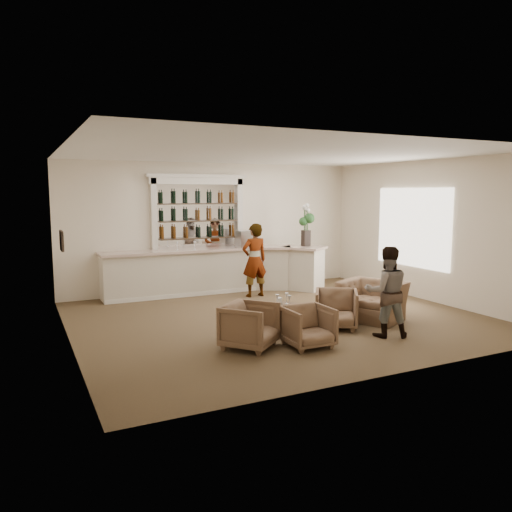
{
  "coord_description": "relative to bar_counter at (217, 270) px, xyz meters",
  "views": [
    {
      "loc": [
        -4.74,
        -8.74,
        2.55
      ],
      "look_at": [
        -0.07,
        0.9,
        1.18
      ],
      "focal_mm": 35.0,
      "sensor_mm": 36.0,
      "label": 1
    }
  ],
  "objects": [
    {
      "name": "wine_glass_bar_left",
      "position": [
        -1.02,
        0.05,
        0.67
      ],
      "size": [
        0.07,
        0.07,
        0.21
      ],
      "primitive_type": null,
      "color": "white",
      "rests_on": "bar_counter"
    },
    {
      "name": "bar_counter",
      "position": [
        0.0,
        0.0,
        0.0
      ],
      "size": [
        5.72,
        1.8,
        1.14
      ],
      "color": "beige",
      "rests_on": "ground"
    },
    {
      "name": "armchair_center",
      "position": [
        -0.3,
        -4.88,
        -0.23
      ],
      "size": [
        0.74,
        0.76,
        0.68
      ],
      "primitive_type": "imported",
      "rotation": [
        0.0,
        0.0,
        -0.01
      ],
      "color": "brown",
      "rests_on": "ground"
    },
    {
      "name": "wine_glass_tbl_a",
      "position": [
        -0.36,
        -3.92,
        0.03
      ],
      "size": [
        0.07,
        0.07,
        0.21
      ],
      "primitive_type": null,
      "color": "white",
      "rests_on": "cocktail_table"
    },
    {
      "name": "armchair_far",
      "position": [
        1.82,
        -3.91,
        -0.19
      ],
      "size": [
        1.47,
        1.53,
        0.77
      ],
      "primitive_type": "imported",
      "rotation": [
        0.0,
        0.0,
        -1.09
      ],
      "color": "brown",
      "rests_on": "ground"
    },
    {
      "name": "wine_glass_tbl_b",
      "position": [
        -0.14,
        -3.87,
        0.03
      ],
      "size": [
        0.07,
        0.07,
        0.21
      ],
      "primitive_type": null,
      "color": "white",
      "rests_on": "cocktail_table"
    },
    {
      "name": "cocktail_table",
      "position": [
        -0.24,
        -3.95,
        -0.32
      ],
      "size": [
        0.69,
        0.69,
        0.5
      ],
      "primitive_type": "cylinder",
      "color": "#432E1D",
      "rests_on": "ground"
    },
    {
      "name": "wine_glass_bar_right",
      "position": [
        -0.58,
        0.02,
        0.67
      ],
      "size": [
        0.07,
        0.07,
        0.21
      ],
      "primitive_type": null,
      "color": "white",
      "rests_on": "bar_counter"
    },
    {
      "name": "sommelier",
      "position": [
        0.65,
        -0.85,
        0.33
      ],
      "size": [
        0.67,
        0.46,
        1.8
      ],
      "primitive_type": "imported",
      "rotation": [
        0.0,
        0.0,
        3.19
      ],
      "color": "gray",
      "rests_on": "ground"
    },
    {
      "name": "armchair_right",
      "position": [
        0.81,
        -4.1,
        -0.21
      ],
      "size": [
        1.09,
        1.09,
        0.73
      ],
      "primitive_type": "imported",
      "rotation": [
        0.0,
        0.0,
        -0.59
      ],
      "color": "brown",
      "rests_on": "ground"
    },
    {
      "name": "guest",
      "position": [
        1.27,
        -4.96,
        0.23
      ],
      "size": [
        0.97,
        0.88,
        1.61
      ],
      "primitive_type": "imported",
      "rotation": [
        0.0,
        0.0,
        2.71
      ],
      "color": "gray",
      "rests_on": "ground"
    },
    {
      "name": "room_shell",
      "position": [
        0.33,
        -2.29,
        1.77
      ],
      "size": [
        8.04,
        7.02,
        3.32
      ],
      "color": "beige",
      "rests_on": "ground"
    },
    {
      "name": "back_bar_alcove",
      "position": [
        -0.34,
        0.41,
        1.46
      ],
      "size": [
        2.64,
        0.25,
        3.0
      ],
      "color": "white",
      "rests_on": "ground"
    },
    {
      "name": "flower_vase",
      "position": [
        2.32,
        -0.52,
        1.19
      ],
      "size": [
        0.29,
        0.29,
        1.11
      ],
      "color": "black",
      "rests_on": "bar_counter"
    },
    {
      "name": "wine_glass_tbl_c",
      "position": [
        -0.2,
        -4.08,
        0.03
      ],
      "size": [
        0.07,
        0.07,
        0.21
      ],
      "primitive_type": null,
      "color": "white",
      "rests_on": "cocktail_table"
    },
    {
      "name": "ground",
      "position": [
        0.16,
        -3.0,
        -0.57
      ],
      "size": [
        8.0,
        8.0,
        0.0
      ],
      "primitive_type": "plane",
      "color": "brown",
      "rests_on": "ground"
    },
    {
      "name": "espresso_machine",
      "position": [
        0.81,
        -0.06,
        0.78
      ],
      "size": [
        0.49,
        0.42,
        0.43
      ],
      "primitive_type": "cube",
      "rotation": [
        0.0,
        0.0,
        -0.02
      ],
      "color": "silver",
      "rests_on": "bar_counter"
    },
    {
      "name": "napkin_holder",
      "position": [
        -0.26,
        -3.81,
        -0.01
      ],
      "size": [
        0.08,
        0.08,
        0.12
      ],
      "primitive_type": "cube",
      "color": "white",
      "rests_on": "cocktail_table"
    },
    {
      "name": "armchair_left",
      "position": [
        -1.19,
        -4.52,
        -0.2
      ],
      "size": [
        1.14,
        1.14,
        0.75
      ],
      "primitive_type": "imported",
      "rotation": [
        0.0,
        0.0,
        0.7
      ],
      "color": "brown",
      "rests_on": "ground"
    }
  ]
}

